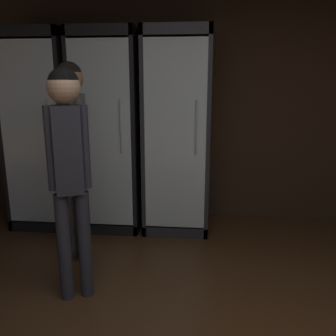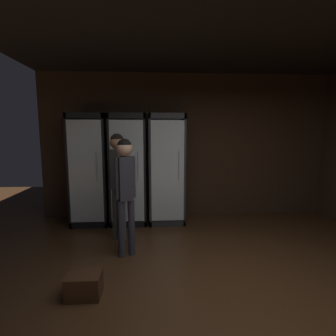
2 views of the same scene
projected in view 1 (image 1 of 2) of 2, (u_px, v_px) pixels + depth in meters
name	position (u px, v px, depth m)	size (l,w,h in m)	color
wall_back	(236.00, 92.00, 3.74)	(6.00, 0.06, 2.80)	#382619
cooler_far_left	(47.00, 133.00, 3.72)	(0.65, 0.66, 2.00)	black
cooler_left	(111.00, 134.00, 3.65)	(0.65, 0.66, 2.00)	black
cooler_center	(178.00, 135.00, 3.59)	(0.65, 0.66, 2.00)	#2B2B30
shopper_near	(73.00, 140.00, 2.83)	(0.24, 0.24, 1.66)	#4C4C4C
shopper_far	(68.00, 157.00, 2.29)	(0.26, 0.21, 1.59)	#2D2D38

